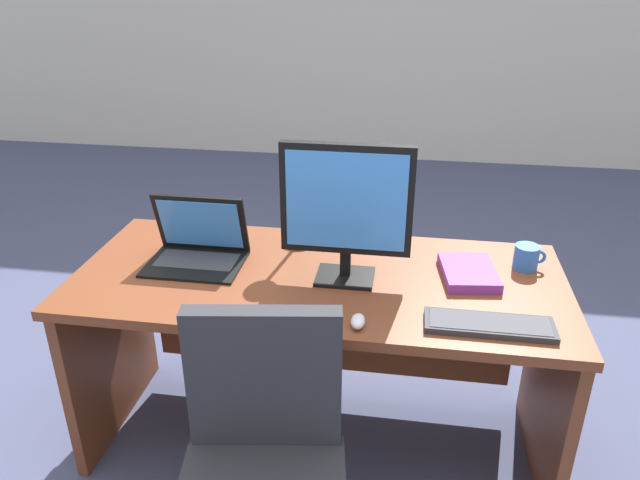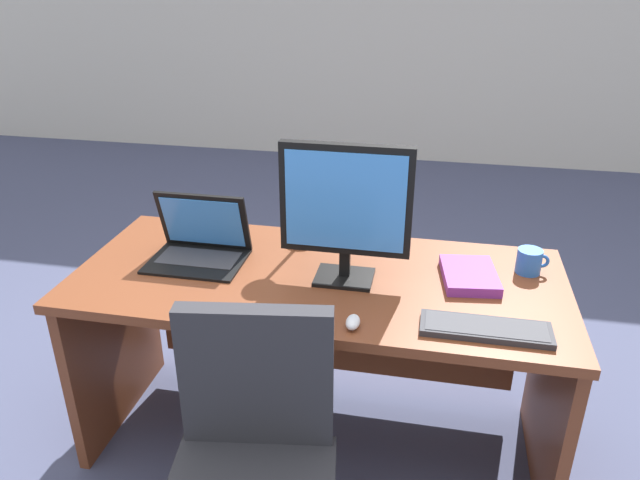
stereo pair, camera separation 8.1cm
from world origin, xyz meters
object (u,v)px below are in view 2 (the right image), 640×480
(mouse, at_px, (353,322))
(desk_lamp, at_px, (298,170))
(monitor, at_px, (346,205))
(laptop, at_px, (201,238))
(book, at_px, (469,275))
(keyboard, at_px, (486,329))
(coffee_mug, at_px, (530,261))
(desk, at_px, (321,320))

(mouse, distance_m, desk_lamp, 0.66)
(monitor, distance_m, laptop, 0.59)
(monitor, xyz_separation_m, book, (0.43, 0.08, -0.26))
(keyboard, distance_m, desk_lamp, 0.88)
(keyboard, height_order, book, book)
(laptop, xyz_separation_m, book, (0.98, 0.01, -0.06))
(book, height_order, coffee_mug, coffee_mug)
(laptop, xyz_separation_m, desk_lamp, (0.34, 0.16, 0.24))
(monitor, height_order, keyboard, monitor)
(laptop, bearing_deg, desk_lamp, 24.72)
(desk, relative_size, book, 6.43)
(monitor, relative_size, coffee_mug, 4.30)
(mouse, bearing_deg, book, 46.34)
(desk, height_order, coffee_mug, coffee_mug)
(monitor, relative_size, keyboard, 1.25)
(monitor, bearing_deg, laptop, 172.82)
(laptop, bearing_deg, monitor, -7.18)
(mouse, bearing_deg, monitor, 104.23)
(keyboard, relative_size, desk_lamp, 0.92)
(desk, xyz_separation_m, mouse, (0.17, -0.35, 0.24))
(monitor, height_order, book, monitor)
(book, bearing_deg, desk, -177.94)
(monitor, relative_size, book, 1.80)
(desk_lamp, relative_size, coffee_mug, 3.74)
(mouse, bearing_deg, coffee_mug, 39.92)
(keyboard, bearing_deg, coffee_mug, 68.22)
(desk, height_order, laptop, laptop)
(keyboard, xyz_separation_m, mouse, (-0.39, -0.05, 0.01))
(keyboard, xyz_separation_m, coffee_mug, (0.17, 0.42, 0.03))
(laptop, relative_size, desk_lamp, 0.82)
(coffee_mug, bearing_deg, mouse, -140.08)
(laptop, relative_size, book, 1.28)
(keyboard, xyz_separation_m, desk_lamp, (-0.68, 0.47, 0.30))
(book, bearing_deg, monitor, -169.63)
(book, bearing_deg, mouse, -133.66)
(laptop, height_order, mouse, laptop)
(laptop, xyz_separation_m, coffee_mug, (1.19, 0.11, -0.03))
(book, bearing_deg, desk_lamp, 167.09)
(keyboard, relative_size, coffee_mug, 3.44)
(desk, height_order, monitor, monitor)
(desk_lamp, relative_size, book, 1.57)
(laptop, distance_m, coffee_mug, 1.19)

